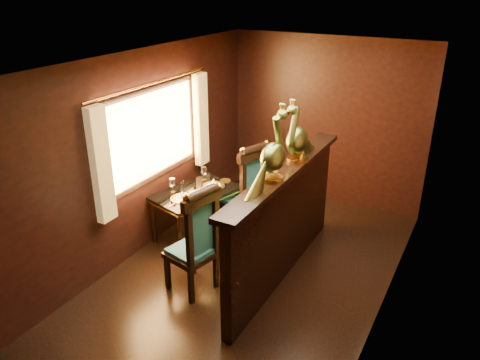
{
  "coord_description": "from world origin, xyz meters",
  "views": [
    {
      "loc": [
        2.13,
        -4.0,
        3.27
      ],
      "look_at": [
        -0.24,
        0.3,
        1.1
      ],
      "focal_mm": 35.0,
      "sensor_mm": 36.0,
      "label": 1
    }
  ],
  "objects_px": {
    "dining_table": "(196,196)",
    "chair_left": "(198,239)",
    "peacock_right": "(298,129)",
    "peacock_left": "(273,145)",
    "chair_right": "(250,190)"
  },
  "relations": [
    {
      "from": "peacock_left",
      "to": "peacock_right",
      "type": "height_order",
      "value": "peacock_left"
    },
    {
      "from": "chair_right",
      "to": "peacock_right",
      "type": "xyz_separation_m",
      "value": [
        0.72,
        -0.29,
        1.02
      ]
    },
    {
      "from": "chair_right",
      "to": "peacock_right",
      "type": "bearing_deg",
      "value": -2.33
    },
    {
      "from": "chair_left",
      "to": "chair_right",
      "type": "height_order",
      "value": "chair_right"
    },
    {
      "from": "peacock_left",
      "to": "dining_table",
      "type": "bearing_deg",
      "value": 156.05
    },
    {
      "from": "chair_right",
      "to": "peacock_left",
      "type": "bearing_deg",
      "value": -31.99
    },
    {
      "from": "peacock_left",
      "to": "peacock_right",
      "type": "relative_size",
      "value": 1.02
    },
    {
      "from": "chair_right",
      "to": "peacock_left",
      "type": "relative_size",
      "value": 1.82
    },
    {
      "from": "chair_left",
      "to": "peacock_right",
      "type": "height_order",
      "value": "peacock_right"
    },
    {
      "from": "peacock_right",
      "to": "chair_left",
      "type": "bearing_deg",
      "value": -122.92
    },
    {
      "from": "dining_table",
      "to": "peacock_right",
      "type": "bearing_deg",
      "value": 15.75
    },
    {
      "from": "chair_right",
      "to": "peacock_right",
      "type": "distance_m",
      "value": 1.28
    },
    {
      "from": "dining_table",
      "to": "chair_left",
      "type": "xyz_separation_m",
      "value": [
        0.71,
        -1.02,
        0.08
      ]
    },
    {
      "from": "chair_left",
      "to": "chair_right",
      "type": "relative_size",
      "value": 0.96
    },
    {
      "from": "chair_right",
      "to": "chair_left",
      "type": "bearing_deg",
      "value": -67.88
    }
  ]
}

